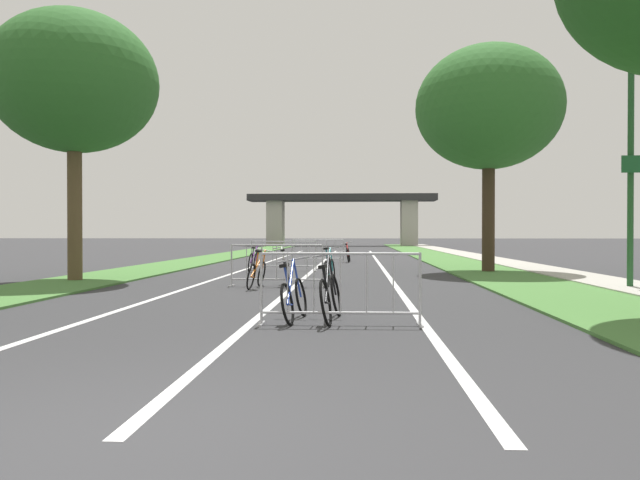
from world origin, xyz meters
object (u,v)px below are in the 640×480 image
Objects in this scene: bicycle_red_0 at (348,254)px; bicycle_orange_3 at (257,273)px; bicycle_teal_2 at (330,270)px; bicycle_purple_6 at (253,261)px; bicycle_white_4 at (286,271)px; crowd_barrier_fourth at (318,251)px; tree_right_pine_far at (489,108)px; bicycle_black_5 at (331,296)px; bicycle_blue_1 at (294,297)px; lamppost_with_sign at (631,148)px; crowd_barrier_second at (277,266)px; crowd_barrier_third at (284,256)px; crowd_barrier_nearest at (340,289)px; tree_left_cypress_far at (74,83)px.

bicycle_orange_3 reaches higher than bicycle_red_0.
bicycle_purple_6 is at bearing 124.06° from bicycle_teal_2.
crowd_barrier_fourth is at bearing 81.45° from bicycle_white_4.
crowd_barrier_fourth is at bearing 74.66° from bicycle_purple_6.
bicycle_orange_3 is (-6.81, -6.24, -5.15)m from tree_right_pine_far.
bicycle_black_5 is (1.39, -6.23, 0.01)m from bicycle_white_4.
bicycle_teal_2 reaches higher than bicycle_blue_1.
lamppost_with_sign reaches higher than crowd_barrier_second.
bicycle_orange_3 is at bearing -88.69° from crowd_barrier_third.
bicycle_teal_2 is at bearing 93.81° from crowd_barrier_nearest.
crowd_barrier_second is at bearing -94.52° from bicycle_red_0.
tree_left_cypress_far is at bearing -132.31° from bicycle_purple_6.
tree_right_pine_far reaches higher than bicycle_white_4.
crowd_barrier_third is at bearing 21.32° from bicycle_purple_6.
crowd_barrier_nearest reaches higher than bicycle_teal_2.
bicycle_blue_1 is at bearing -70.33° from bicycle_orange_3.
crowd_barrier_nearest and crowd_barrier_third have the same top height.
bicycle_black_5 is at bearing 5.46° from bicycle_blue_1.
crowd_barrier_fourth is (-6.15, 6.66, -4.99)m from tree_right_pine_far.
tree_left_cypress_far is at bearing -118.03° from crowd_barrier_fourth.
bicycle_black_5 is (0.00, -18.75, 0.02)m from bicycle_red_0.
bicycle_purple_6 is at bearing 179.78° from tree_right_pine_far.
bicycle_black_5 is (2.16, -12.08, -0.13)m from crowd_barrier_third.
bicycle_black_5 is (2.01, -5.42, 0.02)m from bicycle_orange_3.
tree_left_cypress_far is at bearing 166.78° from bicycle_orange_3.
lamppost_with_sign reaches higher than crowd_barrier_nearest.
bicycle_white_4 is at bearing 175.74° from lamppost_with_sign.
tree_right_pine_far is at bearing 42.31° from crowd_barrier_second.
bicycle_purple_6 is at bearing 110.68° from bicycle_black_5.
tree_left_cypress_far is 11.67m from crowd_barrier_nearest.
crowd_barrier_nearest is at bearing -79.48° from crowd_barrier_third.
crowd_barrier_third is at bearing 105.67° from bicycle_black_5.
bicycle_teal_2 is 0.95× the size of bicycle_black_5.
tree_right_pine_far is at bearing 73.16° from bicycle_black_5.
crowd_barrier_third is (5.15, 4.95, -4.90)m from tree_left_cypress_far.
tree_left_cypress_far is 4.54× the size of bicycle_blue_1.
crowd_barrier_nearest is 0.83m from bicycle_blue_1.
bicycle_blue_1 is at bearing -86.70° from bicycle_teal_2.
crowd_barrier_nearest reaches higher than bicycle_red_0.
bicycle_blue_1 is (1.61, -12.08, -0.16)m from crowd_barrier_third.
bicycle_orange_3 is (-8.82, -0.20, -2.95)m from lamppost_with_sign.
crowd_barrier_nearest is (-6.66, -6.00, -2.79)m from lamppost_with_sign.
tree_left_cypress_far reaches higher than bicycle_teal_2.
bicycle_white_4 reaches higher than bicycle_purple_6.
bicycle_black_5 is at bearing -74.90° from bicycle_purple_6.
bicycle_orange_3 is 5.78m from bicycle_black_5.
lamppost_with_sign is at bearing -60.10° from bicycle_red_0.
lamppost_with_sign reaches higher than bicycle_orange_3.
bicycle_black_5 reaches higher than bicycle_purple_6.
bicycle_purple_6 is (-3.16, -7.06, 0.01)m from bicycle_red_0.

